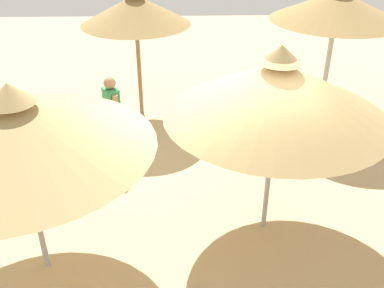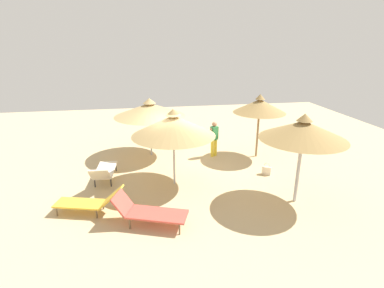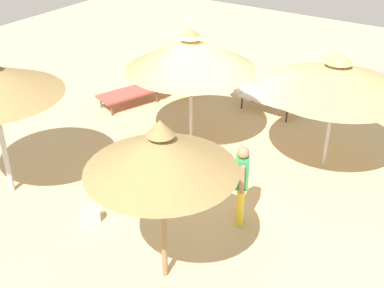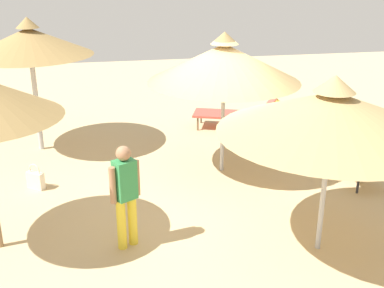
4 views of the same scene
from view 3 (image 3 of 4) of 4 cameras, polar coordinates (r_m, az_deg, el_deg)
The scene contains 9 objects.
ground at distance 10.93m, azimuth 1.92°, elevation -1.95°, with size 24.00×24.00×0.10m, color tan.
parasol_umbrella_near_left at distance 10.71m, azimuth -0.13°, elevation 10.23°, with size 2.79×2.79×2.66m.
parasol_umbrella_near_right at distance 10.16m, azimuth 16.04°, elevation 7.43°, with size 2.98×2.98×2.51m.
parasol_umbrella_far_left at distance 6.80m, azimuth -3.52°, elevation -0.98°, with size 2.16×2.16×2.70m.
lounge_chair_edge at distance 13.38m, azimuth -6.26°, elevation 6.26°, with size 2.08×1.31×0.85m.
lounge_chair_back at distance 13.07m, azimuth 7.65°, elevation 5.67°, with size 0.76×2.04×0.89m.
lounge_chair_front at distance 14.12m, azimuth 0.63°, elevation 7.61°, with size 2.06×1.08×0.84m.
person_standing_center at distance 8.67m, azimuth 5.63°, elevation -4.18°, with size 0.43×0.33×1.53m.
handbag at distance 9.17m, azimuth -11.44°, elevation -7.88°, with size 0.34×0.29×0.47m.
Camera 3 is at (7.98, 4.82, 5.65)m, focal length 47.17 mm.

